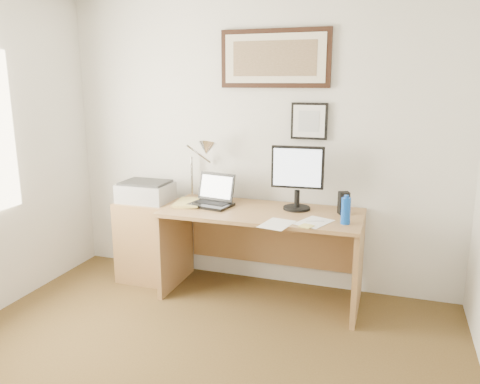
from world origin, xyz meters
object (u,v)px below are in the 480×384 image
at_px(water_bottle, 346,211).
at_px(laptop, 213,198).
at_px(side_cabinet, 149,240).
at_px(lcd_monitor, 297,175).
at_px(book, 176,202).
at_px(desk, 264,235).
at_px(printer, 146,191).

xyz_separation_m(water_bottle, laptop, (-1.12, 0.20, -0.04)).
xyz_separation_m(side_cabinet, lcd_monitor, (1.33, 0.08, 0.68)).
bearing_deg(book, desk, 7.07).
height_order(side_cabinet, laptop, laptop).
height_order(water_bottle, desk, water_bottle).
bearing_deg(book, lcd_monitor, 7.67).
relative_size(book, desk, 0.19).
bearing_deg(side_cabinet, desk, 1.89).
bearing_deg(side_cabinet, laptop, 0.33).
bearing_deg(water_bottle, printer, 173.37).
relative_size(book, lcd_monitor, 0.59).
bearing_deg(lcd_monitor, desk, -170.58).
height_order(laptop, lcd_monitor, lcd_monitor).
height_order(book, printer, printer).
bearing_deg(water_bottle, desk, 161.10).
relative_size(side_cabinet, book, 2.37).
distance_m(side_cabinet, lcd_monitor, 1.49).
xyz_separation_m(water_bottle, book, (-1.43, 0.14, -0.09)).
height_order(laptop, printer, laptop).
distance_m(water_bottle, book, 1.44).
distance_m(laptop, printer, 0.64).
xyz_separation_m(book, desk, (0.76, 0.09, -0.25)).
relative_size(water_bottle, printer, 0.45).
xyz_separation_m(desk, printer, (-1.08, -0.03, 0.30)).
bearing_deg(printer, book, -11.47).
distance_m(side_cabinet, water_bottle, 1.82).
distance_m(book, desk, 0.80).
height_order(side_cabinet, printer, printer).
bearing_deg(water_bottle, book, 174.50).
bearing_deg(printer, desk, 1.41).
height_order(water_bottle, book, water_bottle).
relative_size(water_bottle, laptop, 0.52).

